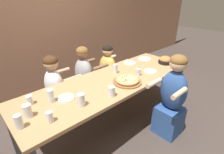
% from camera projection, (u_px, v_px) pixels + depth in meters
% --- Properties ---
extents(ground_plane, '(18.00, 18.00, 0.00)m').
position_uv_depth(ground_plane, '(112.00, 126.00, 2.67)').
color(ground_plane, '#423833').
rests_on(ground_plane, ground).
extents(restaurant_back_panel, '(10.00, 0.06, 3.20)m').
position_uv_depth(restaurant_back_panel, '(45.00, 7.00, 3.15)').
color(restaurant_back_panel, '#9E7056').
rests_on(restaurant_back_panel, ground).
extents(dining_table, '(2.56, 0.82, 0.78)m').
position_uv_depth(dining_table, '(112.00, 85.00, 2.37)').
color(dining_table, tan).
rests_on(dining_table, ground).
extents(pizza_board_main, '(0.37, 0.37, 0.05)m').
position_uv_depth(pizza_board_main, '(127.00, 81.00, 2.27)').
color(pizza_board_main, brown).
rests_on(pizza_board_main, dining_table).
extents(skillet_bowl, '(0.32, 0.22, 0.12)m').
position_uv_depth(skillet_bowl, '(165.00, 60.00, 2.88)').
color(skillet_bowl, black).
rests_on(skillet_bowl, dining_table).
extents(empty_plate_a, '(0.19, 0.19, 0.02)m').
position_uv_depth(empty_plate_a, '(150.00, 71.00, 2.59)').
color(empty_plate_a, white).
rests_on(empty_plate_a, dining_table).
extents(empty_plate_b, '(0.19, 0.19, 0.02)m').
position_uv_depth(empty_plate_b, '(130.00, 63.00, 2.90)').
color(empty_plate_b, white).
rests_on(empty_plate_b, dining_table).
extents(empty_plate_c, '(0.19, 0.19, 0.02)m').
position_uv_depth(empty_plate_c, '(66.00, 98.00, 1.94)').
color(empty_plate_c, white).
rests_on(empty_plate_c, dining_table).
extents(empty_plate_d, '(0.23, 0.23, 0.02)m').
position_uv_depth(empty_plate_d, '(145.00, 59.00, 3.07)').
color(empty_plate_d, white).
rests_on(empty_plate_d, dining_table).
extents(cocktail_glass_blue, '(0.07, 0.07, 0.12)m').
position_uv_depth(cocktail_glass_blue, '(138.00, 72.00, 2.46)').
color(cocktail_glass_blue, silver).
rests_on(cocktail_glass_blue, dining_table).
extents(drinking_glass_a, '(0.07, 0.07, 0.15)m').
position_uv_depth(drinking_glass_a, '(51.00, 96.00, 1.85)').
color(drinking_glass_a, silver).
rests_on(drinking_glass_a, dining_table).
extents(drinking_glass_b, '(0.06, 0.06, 0.11)m').
position_uv_depth(drinking_glass_b, '(50.00, 118.00, 1.57)').
color(drinking_glass_b, silver).
rests_on(drinking_glass_b, dining_table).
extents(drinking_glass_c, '(0.08, 0.08, 0.13)m').
position_uv_depth(drinking_glass_c, '(28.00, 112.00, 1.63)').
color(drinking_glass_c, silver).
rests_on(drinking_glass_c, dining_table).
extents(drinking_glass_d, '(0.06, 0.06, 0.14)m').
position_uv_depth(drinking_glass_d, '(19.00, 122.00, 1.49)').
color(drinking_glass_d, silver).
rests_on(drinking_glass_d, dining_table).
extents(drinking_glass_e, '(0.07, 0.07, 0.10)m').
position_uv_depth(drinking_glass_e, '(30.00, 100.00, 1.82)').
color(drinking_glass_e, silver).
rests_on(drinking_glass_e, dining_table).
extents(drinking_glass_f, '(0.06, 0.06, 0.13)m').
position_uv_depth(drinking_glass_f, '(115.00, 69.00, 2.52)').
color(drinking_glass_f, silver).
rests_on(drinking_glass_f, dining_table).
extents(drinking_glass_g, '(0.08, 0.08, 0.12)m').
position_uv_depth(drinking_glass_g, '(112.00, 92.00, 1.96)').
color(drinking_glass_g, silver).
rests_on(drinking_glass_g, dining_table).
extents(drinking_glass_h, '(0.08, 0.08, 0.14)m').
position_uv_depth(drinking_glass_h, '(81.00, 101.00, 1.79)').
color(drinking_glass_h, silver).
rests_on(drinking_glass_h, dining_table).
extents(diner_far_center, '(0.51, 0.40, 1.11)m').
position_uv_depth(diner_far_center, '(85.00, 83.00, 2.86)').
color(diner_far_center, '#99999E').
rests_on(diner_far_center, ground).
extents(diner_far_midright, '(0.51, 0.40, 1.04)m').
position_uv_depth(diner_far_midright, '(108.00, 76.00, 3.18)').
color(diner_far_midright, gold).
rests_on(diner_far_midright, ground).
extents(diner_near_midright, '(0.51, 0.40, 1.18)m').
position_uv_depth(diner_near_midright, '(172.00, 100.00, 2.32)').
color(diner_near_midright, '#2D5193').
rests_on(diner_near_midright, ground).
extents(diner_far_midleft, '(0.51, 0.40, 1.09)m').
position_uv_depth(diner_far_midleft, '(56.00, 94.00, 2.55)').
color(diner_far_midleft, silver).
rests_on(diner_far_midleft, ground).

